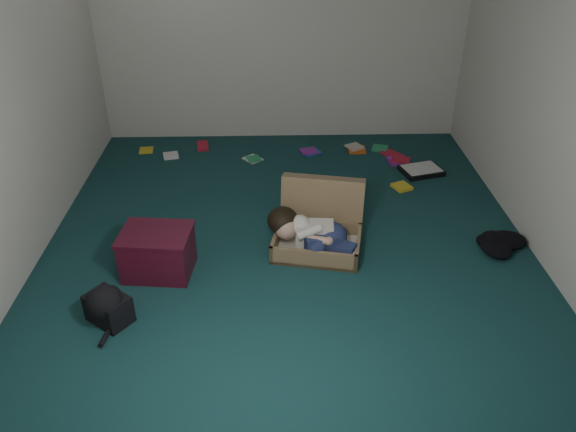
{
  "coord_description": "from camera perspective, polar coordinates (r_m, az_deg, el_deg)",
  "views": [
    {
      "loc": [
        -0.11,
        -3.9,
        2.64
      ],
      "look_at": [
        0.0,
        -0.15,
        0.35
      ],
      "focal_mm": 35.0,
      "sensor_mm": 36.0,
      "label": 1
    }
  ],
  "objects": [
    {
      "name": "backpack",
      "position": [
        4.07,
        -17.78,
        -8.85
      ],
      "size": [
        0.47,
        0.46,
        0.22
      ],
      "primitive_type": null,
      "rotation": [
        0.0,
        0.0,
        -0.65
      ],
      "color": "black",
      "rests_on": "floor"
    },
    {
      "name": "wall_right",
      "position": [
        4.63,
        26.1,
        11.45
      ],
      "size": [
        0.0,
        4.5,
        4.5
      ],
      "primitive_type": "plane",
      "rotation": [
        1.57,
        0.0,
        -1.57
      ],
      "color": "silver",
      "rests_on": "ground"
    },
    {
      "name": "wall_front",
      "position": [
        2.13,
        1.64,
        -7.7
      ],
      "size": [
        4.5,
        0.0,
        4.5
      ],
      "primitive_type": "plane",
      "rotation": [
        -1.57,
        0.0,
        0.0
      ],
      "color": "silver",
      "rests_on": "ground"
    },
    {
      "name": "wall_back",
      "position": [
        6.29,
        -0.66,
        19.13
      ],
      "size": [
        4.5,
        0.0,
        4.5
      ],
      "primitive_type": "plane",
      "rotation": [
        1.57,
        0.0,
        0.0
      ],
      "color": "silver",
      "rests_on": "ground"
    },
    {
      "name": "suitcase",
      "position": [
        4.64,
        3.2,
        -1.05
      ],
      "size": [
        0.81,
        0.8,
        0.51
      ],
      "rotation": [
        0.0,
        0.0,
        -0.2
      ],
      "color": "olive",
      "rests_on": "floor"
    },
    {
      "name": "book_scatter",
      "position": [
        6.12,
        2.26,
        5.96
      ],
      "size": [
        3.11,
        1.26,
        0.02
      ],
      "color": "yellow",
      "rests_on": "floor"
    },
    {
      "name": "floor",
      "position": [
        4.71,
        -0.05,
        -2.68
      ],
      "size": [
        4.5,
        4.5,
        0.0
      ],
      "primitive_type": "plane",
      "color": "#153C3E",
      "rests_on": "ground"
    },
    {
      "name": "person",
      "position": [
        4.47,
        2.33,
        -1.72
      ],
      "size": [
        0.72,
        0.47,
        0.32
      ],
      "rotation": [
        0.0,
        0.0,
        -0.2
      ],
      "color": "silver",
      "rests_on": "suitcase"
    },
    {
      "name": "paper_tray",
      "position": [
        5.96,
        13.39,
        4.54
      ],
      "size": [
        0.47,
        0.4,
        0.06
      ],
      "rotation": [
        0.0,
        0.0,
        0.28
      ],
      "color": "black",
      "rests_on": "floor"
    },
    {
      "name": "maroon_bin",
      "position": [
        4.39,
        -13.09,
        -3.6
      ],
      "size": [
        0.56,
        0.46,
        0.36
      ],
      "rotation": [
        0.0,
        0.0,
        -0.1
      ],
      "color": "#450E1F",
      "rests_on": "floor"
    },
    {
      "name": "wall_left",
      "position": [
        4.53,
        -26.75,
        10.92
      ],
      "size": [
        0.0,
        4.5,
        4.5
      ],
      "primitive_type": "plane",
      "rotation": [
        1.57,
        0.0,
        1.57
      ],
      "color": "silver",
      "rests_on": "ground"
    },
    {
      "name": "clothing_pile",
      "position": [
        4.88,
        20.42,
        -2.72
      ],
      "size": [
        0.47,
        0.43,
        0.12
      ],
      "primitive_type": null,
      "rotation": [
        0.0,
        0.0,
        -0.35
      ],
      "color": "black",
      "rests_on": "floor"
    }
  ]
}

